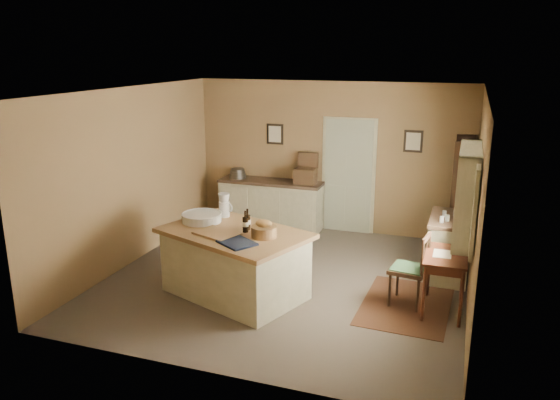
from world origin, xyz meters
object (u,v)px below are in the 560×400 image
at_px(writing_desk, 446,262).
at_px(desk_chair, 408,270).
at_px(work_island, 235,261).
at_px(right_cabinet, 449,246).
at_px(sideboard, 271,203).
at_px(shelving_unit, 464,197).

relative_size(writing_desk, desk_chair, 0.87).
xyz_separation_m(work_island, writing_desk, (2.70, 0.42, 0.18)).
bearing_deg(right_cabinet, desk_chair, -111.45).
height_order(work_island, sideboard, work_island).
xyz_separation_m(sideboard, right_cabinet, (3.23, -1.28, -0.02)).
bearing_deg(right_cabinet, writing_desk, -89.99).
xyz_separation_m(work_island, shelving_unit, (2.85, 2.68, 0.46)).
distance_m(writing_desk, right_cabinet, 1.21).
relative_size(right_cabinet, shelving_unit, 0.55).
distance_m(writing_desk, shelving_unit, 2.29).
bearing_deg(work_island, sideboard, 120.57).
bearing_deg(writing_desk, work_island, -171.23).
bearing_deg(right_cabinet, shelving_unit, 82.06).
bearing_deg(writing_desk, shelving_unit, 86.21).
relative_size(sideboard, writing_desk, 2.29).
xyz_separation_m(right_cabinet, shelving_unit, (0.15, 1.08, 0.49)).
bearing_deg(sideboard, right_cabinet, -21.60).
height_order(sideboard, shelving_unit, shelving_unit).
height_order(desk_chair, shelving_unit, shelving_unit).
xyz_separation_m(writing_desk, shelving_unit, (0.15, 2.27, 0.28)).
bearing_deg(work_island, writing_desk, 29.03).
distance_m(desk_chair, shelving_unit, 2.35).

